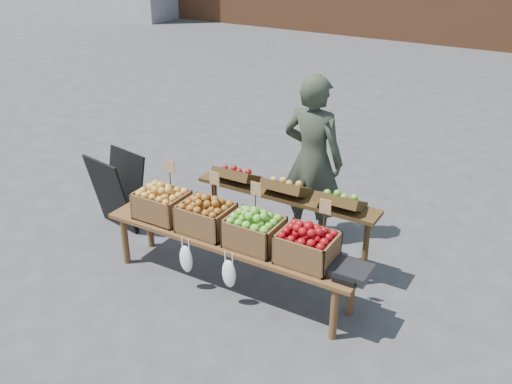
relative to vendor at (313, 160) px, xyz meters
The scene contains 10 objects.
ground 1.88m from the vendor, 119.64° to the right, with size 80.00×80.00×0.00m, color #3E3E40.
vendor is the anchor object (origin of this frame).
chalkboard_sign 2.32m from the vendor, 155.84° to the right, with size 0.61×0.34×0.93m, color black, non-canonical shape.
back_table 0.73m from the vendor, 91.85° to the right, with size 2.10×0.44×1.04m, color #3F2A12, non-canonical shape.
display_bench 1.49m from the vendor, 100.73° to the right, with size 2.70×0.56×0.57m, color #57361C, non-canonical shape.
crate_golden_apples 1.71m from the vendor, 129.44° to the right, with size 0.50×0.40×0.28m, color #A59F23, non-canonical shape.
crate_russet_pears 1.43m from the vendor, 111.83° to the right, with size 0.50×0.40×0.28m, color #A2692C, non-canonical shape.
crate_red_apples 1.33m from the vendor, 88.77° to the right, with size 0.50×0.40×0.28m, color #438B18, non-canonical shape.
crate_green_apples 1.45m from the vendor, 66.08° to the right, with size 0.50×0.40×0.28m, color maroon, non-canonical shape.
weighing_scale 1.68m from the vendor, 52.41° to the right, with size 0.34×0.30×0.08m, color black.
Camera 1 is at (3.19, -3.88, 3.39)m, focal length 40.00 mm.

